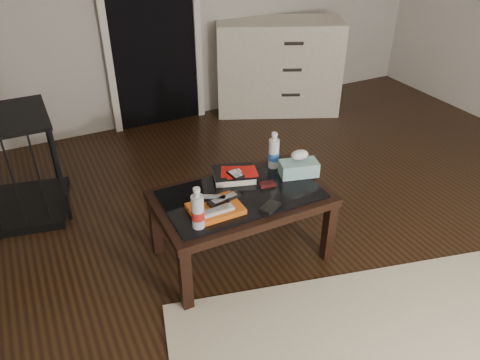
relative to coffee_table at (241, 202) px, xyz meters
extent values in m
plane|color=black|center=(0.57, -0.35, -0.40)|extent=(5.00, 5.00, 0.00)
cube|color=black|center=(0.17, 2.12, 0.60)|extent=(0.80, 0.05, 2.00)
cube|color=silver|center=(-0.25, 2.09, 0.60)|extent=(0.06, 0.04, 2.04)
cube|color=silver|center=(0.59, 2.09, 0.60)|extent=(0.06, 0.04, 2.04)
cube|color=black|center=(-0.46, -0.26, -0.20)|extent=(0.06, 0.06, 0.40)
cube|color=black|center=(0.46, -0.26, -0.20)|extent=(0.06, 0.06, 0.40)
cube|color=black|center=(-0.46, 0.26, -0.20)|extent=(0.06, 0.06, 0.40)
cube|color=black|center=(0.46, 0.26, -0.20)|extent=(0.06, 0.06, 0.40)
cube|color=black|center=(0.00, 0.00, 0.03)|extent=(1.00, 0.60, 0.05)
cube|color=black|center=(0.00, 0.00, 0.06)|extent=(0.90, 0.50, 0.01)
cube|color=beige|center=(1.34, 1.88, 0.05)|extent=(1.30, 0.94, 0.90)
cylinder|color=black|center=(1.34, 1.62, -0.15)|extent=(0.18, 0.11, 0.04)
cylinder|color=black|center=(1.34, 1.62, 0.10)|extent=(0.18, 0.11, 0.04)
cylinder|color=black|center=(1.34, 1.62, 0.35)|extent=(0.18, 0.11, 0.04)
cube|color=black|center=(-1.33, 1.14, -0.37)|extent=(1.00, 0.77, 0.06)
cube|color=black|center=(-0.90, 0.86, -0.05)|extent=(0.03, 0.03, 0.70)
cube|color=black|center=(-0.90, 1.42, -0.05)|extent=(0.03, 0.03, 0.70)
cube|color=#CC5613|center=(-0.20, -0.09, 0.08)|extent=(0.28, 0.21, 0.03)
cube|color=#BABBBF|center=(-0.22, -0.15, 0.11)|extent=(0.20, 0.05, 0.02)
cube|color=black|center=(-0.14, -0.06, 0.11)|extent=(0.21, 0.09, 0.02)
cube|color=black|center=(-0.19, -0.03, 0.11)|extent=(0.20, 0.14, 0.02)
cube|color=black|center=(0.04, 0.17, 0.09)|extent=(0.30, 0.27, 0.05)
cube|color=red|center=(0.05, 0.16, 0.11)|extent=(0.23, 0.20, 0.01)
cube|color=black|center=(0.02, 0.12, 0.12)|extent=(0.08, 0.11, 0.02)
cube|color=black|center=(0.17, 0.00, 0.08)|extent=(0.10, 0.06, 0.02)
cube|color=black|center=(0.07, -0.21, 0.07)|extent=(0.14, 0.12, 0.02)
cylinder|color=silver|center=(-0.34, -0.18, 0.18)|extent=(0.08, 0.08, 0.24)
cylinder|color=silver|center=(0.32, 0.18, 0.18)|extent=(0.08, 0.08, 0.24)
cube|color=teal|center=(0.41, 0.03, 0.11)|extent=(0.25, 0.18, 0.09)
camera|label=1|loc=(-1.00, -2.01, 1.57)|focal=35.00mm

